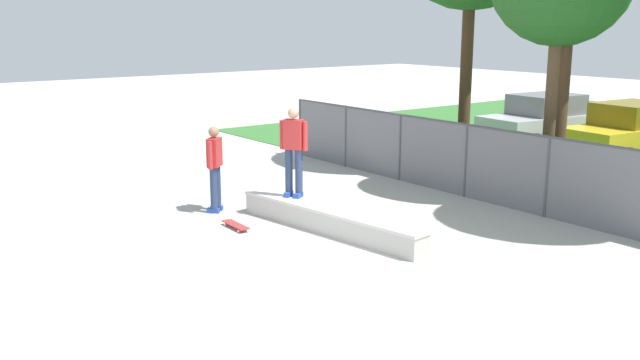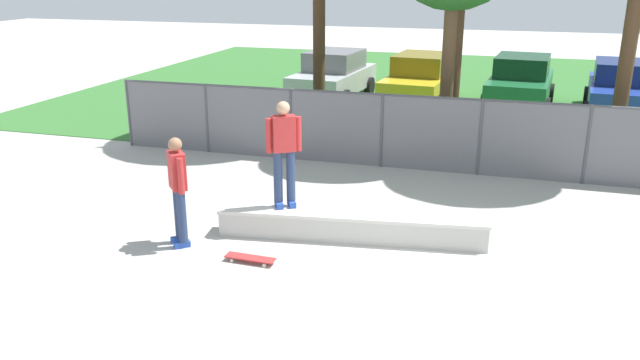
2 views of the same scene
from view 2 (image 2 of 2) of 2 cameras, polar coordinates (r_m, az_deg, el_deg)
name	(u,v)px [view 2 (image 2 of 2)]	position (r m, az deg, el deg)	size (l,w,h in m)	color
ground_plane	(385,268)	(9.81, 5.83, -7.87)	(80.00, 80.00, 0.00)	#ADAAA3
grass_strip	(463,90)	(24.51, 12.69, 7.89)	(27.15, 20.00, 0.02)	#336B2D
concrete_ledge	(351,226)	(10.66, 2.81, -4.18)	(4.52, 1.06, 0.46)	#B7B5AD
skateboarder	(284,149)	(10.59, -3.25, 2.75)	(0.53, 0.42, 1.82)	#2647A5
skateboard	(250,258)	(9.97, -6.28, -6.96)	(0.81, 0.23, 0.09)	red
chainlink_fence	(430,131)	(14.28, 9.83, 4.38)	(15.22, 0.07, 1.69)	#4C4C51
car_silver	(333,75)	(22.00, 1.21, 9.35)	(2.32, 4.35, 1.66)	#B7BABF
car_yellow	(421,80)	(21.38, 8.99, 8.86)	(2.32, 4.35, 1.66)	gold
car_green	(520,82)	(21.70, 17.52, 8.38)	(2.32, 4.35, 1.66)	#1E6638
car_blue	(621,89)	(21.54, 25.38, 7.39)	(2.32, 4.35, 1.66)	#233D9E
bystander	(178,187)	(10.43, -12.59, -0.59)	(0.44, 0.48, 1.82)	#2647A5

